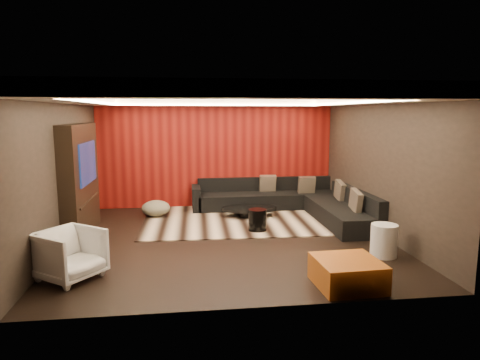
{
  "coord_description": "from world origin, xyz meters",
  "views": [
    {
      "loc": [
        -0.81,
        -7.96,
        2.41
      ],
      "look_at": [
        0.3,
        0.6,
        1.05
      ],
      "focal_mm": 32.0,
      "sensor_mm": 36.0,
      "label": 1
    }
  ],
  "objects": [
    {
      "name": "throw_pillows",
      "position": [
        2.23,
        1.69,
        0.62
      ],
      "size": [
        1.73,
        2.77,
        0.5
      ],
      "color": "tan",
      "rests_on": "sectional_sofa"
    },
    {
      "name": "soffit_back",
      "position": [
        0.0,
        2.7,
        2.69
      ],
      "size": [
        6.0,
        0.6,
        0.22
      ],
      "primitive_type": "cube",
      "color": "silver",
      "rests_on": "ground"
    },
    {
      "name": "drum_stool",
      "position": [
        0.64,
        0.44,
        0.24
      ],
      "size": [
        0.47,
        0.47,
        0.44
      ],
      "primitive_type": "cylinder",
      "rotation": [
        0.0,
        0.0,
        0.3
      ],
      "color": "black",
      "rests_on": "rug"
    },
    {
      "name": "coffee_table",
      "position": [
        0.65,
        1.66,
        0.13
      ],
      "size": [
        1.33,
        1.33,
        0.22
      ],
      "primitive_type": "cylinder",
      "rotation": [
        0.0,
        0.0,
        -0.03
      ],
      "color": "black",
      "rests_on": "rug"
    },
    {
      "name": "striped_pouf",
      "position": [
        -1.51,
        1.98,
        0.2
      ],
      "size": [
        0.82,
        0.82,
        0.36
      ],
      "primitive_type": "ellipsoid",
      "rotation": [
        0.0,
        0.0,
        -0.28
      ],
      "color": "beige",
      "rests_on": "rug"
    },
    {
      "name": "red_feature_wall",
      "position": [
        0.0,
        2.97,
        1.4
      ],
      "size": [
        5.98,
        0.05,
        2.78
      ],
      "primitive_type": "cube",
      "color": "#6B0C0A",
      "rests_on": "ground"
    },
    {
      "name": "wall_back",
      "position": [
        0.0,
        3.01,
        1.4
      ],
      "size": [
        6.0,
        0.02,
        2.8
      ],
      "primitive_type": "cube",
      "color": "black",
      "rests_on": "ground"
    },
    {
      "name": "tv_shelf",
      "position": [
        -2.69,
        0.6,
        0.7
      ],
      "size": [
        0.04,
        1.6,
        0.04
      ],
      "primitive_type": "cube",
      "color": "black",
      "rests_on": "ground"
    },
    {
      "name": "cove_back",
      "position": [
        0.0,
        2.36,
        2.6
      ],
      "size": [
        4.8,
        0.08,
        0.04
      ],
      "primitive_type": "cube",
      "color": "#FFD899",
      "rests_on": "ground"
    },
    {
      "name": "floor",
      "position": [
        0.0,
        0.0,
        -0.01
      ],
      "size": [
        6.0,
        6.0,
        0.02
      ],
      "primitive_type": "cube",
      "color": "black",
      "rests_on": "ground"
    },
    {
      "name": "soffit_left",
      "position": [
        -2.7,
        0.0,
        2.69
      ],
      "size": [
        0.6,
        4.8,
        0.22
      ],
      "primitive_type": "cube",
      "color": "silver",
      "rests_on": "ground"
    },
    {
      "name": "cove_left",
      "position": [
        -2.36,
        0.0,
        2.6
      ],
      "size": [
        0.08,
        4.8,
        0.04
      ],
      "primitive_type": "cube",
      "color": "#FFD899",
      "rests_on": "ground"
    },
    {
      "name": "tv_screen",
      "position": [
        -2.69,
        0.6,
        1.45
      ],
      "size": [
        0.04,
        1.3,
        0.8
      ],
      "primitive_type": "cube",
      "color": "black",
      "rests_on": "ground"
    },
    {
      "name": "wall_left",
      "position": [
        -3.01,
        0.0,
        1.4
      ],
      "size": [
        0.02,
        6.0,
        2.8
      ],
      "primitive_type": "cube",
      "color": "black",
      "rests_on": "ground"
    },
    {
      "name": "soffit_front",
      "position": [
        0.0,
        -2.7,
        2.69
      ],
      "size": [
        6.0,
        0.6,
        0.22
      ],
      "primitive_type": "cube",
      "color": "silver",
      "rests_on": "ground"
    },
    {
      "name": "wall_right",
      "position": [
        3.01,
        0.0,
        1.4
      ],
      "size": [
        0.02,
        6.0,
        2.8
      ],
      "primitive_type": "cube",
      "color": "black",
      "rests_on": "ground"
    },
    {
      "name": "cove_right",
      "position": [
        2.36,
        0.0,
        2.6
      ],
      "size": [
        0.08,
        4.8,
        0.04
      ],
      "primitive_type": "cube",
      "color": "#FFD899",
      "rests_on": "ground"
    },
    {
      "name": "white_side_table",
      "position": [
        2.5,
        -1.36,
        0.28
      ],
      "size": [
        0.58,
        0.58,
        0.55
      ],
      "primitive_type": "cylinder",
      "rotation": [
        0.0,
        0.0,
        0.41
      ],
      "color": "silver",
      "rests_on": "floor"
    },
    {
      "name": "orange_ottoman",
      "position": [
        1.42,
        -2.5,
        0.19
      ],
      "size": [
        0.91,
        0.91,
        0.38
      ],
      "primitive_type": "cube",
      "rotation": [
        0.0,
        0.0,
        0.05
      ],
      "color": "#A74D15",
      "rests_on": "floor"
    },
    {
      "name": "ceiling",
      "position": [
        0.0,
        0.0,
        2.81
      ],
      "size": [
        6.0,
        6.0,
        0.02
      ],
      "primitive_type": "cube",
      "color": "silver",
      "rests_on": "ground"
    },
    {
      "name": "soffit_right",
      "position": [
        2.7,
        0.0,
        2.69
      ],
      "size": [
        0.6,
        4.8,
        0.22
      ],
      "primitive_type": "cube",
      "color": "silver",
      "rests_on": "ground"
    },
    {
      "name": "sectional_sofa",
      "position": [
        1.73,
        1.86,
        0.26
      ],
      "size": [
        3.65,
        3.5,
        0.75
      ],
      "color": "black",
      "rests_on": "floor"
    },
    {
      "name": "cove_front",
      "position": [
        0.0,
        -2.36,
        2.6
      ],
      "size": [
        4.8,
        0.08,
        0.04
      ],
      "primitive_type": "cube",
      "color": "#FFD899",
      "rests_on": "ground"
    },
    {
      "name": "tv_surround",
      "position": [
        -2.85,
        0.6,
        1.1
      ],
      "size": [
        0.3,
        2.0,
        2.2
      ],
      "primitive_type": "cube",
      "color": "black",
      "rests_on": "ground"
    },
    {
      "name": "armchair",
      "position": [
        -2.5,
        -1.73,
        0.37
      ],
      "size": [
        1.13,
        1.13,
        0.74
      ],
      "primitive_type": "imported",
      "rotation": [
        0.0,
        0.0,
        0.92
      ],
      "color": "white",
      "rests_on": "floor"
    },
    {
      "name": "rug",
      "position": [
        0.24,
        1.43,
        0.01
      ],
      "size": [
        4.08,
        3.11,
        0.02
      ],
      "primitive_type": "cube",
      "rotation": [
        0.0,
        0.0,
        -0.03
      ],
      "color": "beige",
      "rests_on": "floor"
    }
  ]
}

